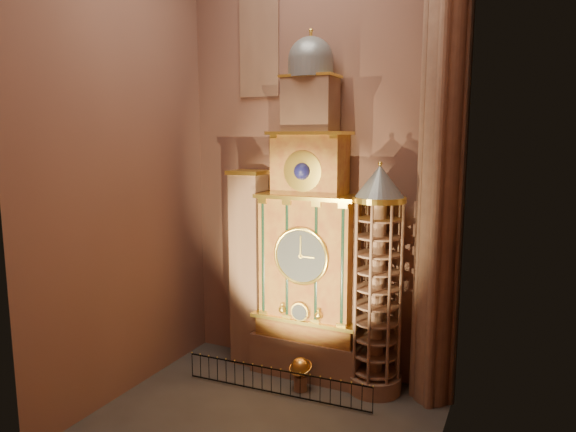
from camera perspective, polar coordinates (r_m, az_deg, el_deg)
The scene contains 11 objects.
floor at distance 23.31m, azimuth -2.88°, elevation -21.85°, with size 14.00×14.00×0.00m, color #383330.
wall_back at distance 25.51m, azimuth 3.35°, elevation 6.81°, with size 22.00×22.00×0.00m, color #8B5C4B.
wall_left at distance 24.21m, azimuth -17.94°, elevation 6.29°, with size 22.00×22.00×0.00m, color #8B5C4B.
wall_right at distance 17.84m, azimuth 17.16°, elevation 5.60°, with size 22.00×22.00×0.00m, color #8B5C4B.
astronomical_clock at distance 25.08m, azimuth 2.38°, elevation -3.18°, with size 5.60×2.41×16.70m.
portrait_tower at distance 26.92m, azimuth -4.34°, elevation -5.71°, with size 1.80×1.60×10.20m.
stair_turret at distance 24.07m, azimuth 9.86°, elevation -7.28°, with size 2.50×2.50×10.80m.
gothic_pier at distance 22.92m, azimuth 16.75°, elevation 6.23°, with size 2.04×2.04×22.00m.
stained_glass_window at distance 27.18m, azimuth -3.22°, elevation 18.57°, with size 2.20×0.14×5.20m.
celestial_globe at distance 25.23m, azimuth 1.39°, elevation -16.84°, with size 1.31×1.26×1.61m.
iron_railing at distance 24.95m, azimuth -1.34°, elevation -17.92°, with size 9.09×0.51×1.22m.
Camera 1 is at (9.56, -17.64, 11.87)m, focal length 32.00 mm.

